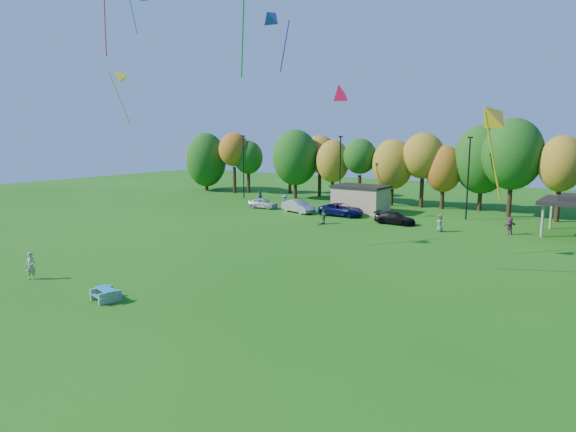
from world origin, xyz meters
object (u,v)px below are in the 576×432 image
Objects in this scene: picnic_table at (106,294)px; car_d at (395,218)px; car_b at (298,206)px; car_a at (263,203)px; kite_flyer at (31,266)px; car_c at (341,210)px.

car_d is at bearing 96.88° from picnic_table.
picnic_table is 34.64m from car_b.
kite_flyer is at bearing -174.50° from car_a.
kite_flyer is 0.42× the size of car_d.
kite_flyer is 0.40× the size of car_b.
car_a is 11.11m from car_c.
car_d is (7.22, -1.37, -0.10)m from car_c.
car_d is at bearing 37.81° from kite_flyer.
car_c is at bearing 109.19° from picnic_table.
car_c is (-3.76, 34.14, 0.31)m from picnic_table.
car_a is 18.34m from car_d.
kite_flyer reaches higher than car_c.
car_c is 1.21× the size of car_d.
picnic_table is 34.35m from car_c.
car_a is at bearing 126.71° from picnic_table.
car_d is (12.68, -0.61, -0.13)m from car_b.
car_b is 1.06× the size of car_d.
car_a is at bearing 103.20° from car_b.
kite_flyer reaches higher than picnic_table.
kite_flyer reaches higher than car_d.
picnic_table is at bearing -176.34° from car_c.
car_c is at bearing -65.98° from car_b.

